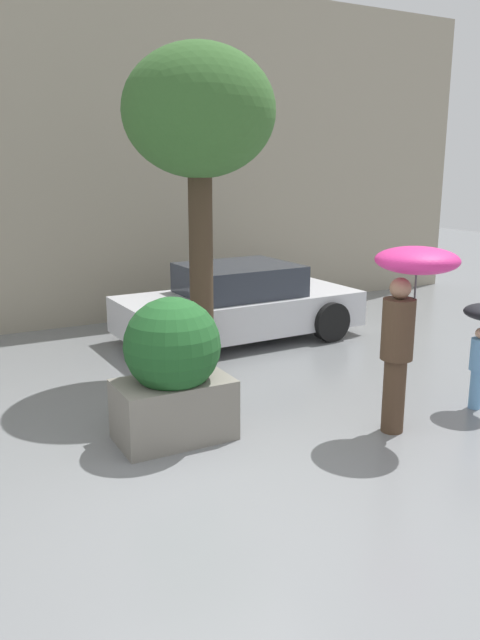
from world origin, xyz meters
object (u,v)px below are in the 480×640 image
person_adult (409,297)px  street_tree (199,119)px  planter_box (173,369)px  parked_car_near (239,304)px

person_adult → street_tree: 3.48m
planter_box → parked_car_near: 4.04m
parked_car_near → street_tree: (-1.35, -1.48, 2.80)m
planter_box → person_adult: bearing=-23.7°
person_adult → street_tree: bearing=139.1°
person_adult → parked_car_near: (0.23, 4.17, -0.92)m
person_adult → street_tree: (-1.12, 2.70, 1.89)m
street_tree → person_adult: bearing=-67.4°
parked_car_near → street_tree: size_ratio=0.93×
planter_box → street_tree: size_ratio=0.36×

